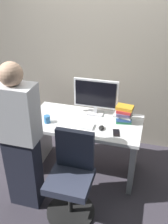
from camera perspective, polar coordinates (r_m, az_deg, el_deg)
name	(u,v)px	position (r m, az deg, el deg)	size (l,w,h in m)	color
ground_plane	(85,168)	(3.56, 0.22, -12.10)	(9.00, 9.00, 0.00)	#3D3842
wall_back	(102,40)	(3.58, 3.95, 15.42)	(6.40, 0.10, 3.00)	#9E9384
desk	(85,137)	(3.25, 0.24, -5.45)	(1.34, 0.69, 0.73)	white
office_chair	(71,180)	(2.78, -2.74, -14.46)	(0.52, 0.52, 0.94)	black
person_at_desk	(20,139)	(2.69, -13.75, -5.82)	(0.40, 0.24, 1.64)	#262838
monitor	(96,95)	(3.16, 2.56, 3.68)	(0.54, 0.14, 0.46)	silver
keyboard	(76,124)	(3.04, -1.83, -2.70)	(0.43, 0.13, 0.02)	white
mouse	(101,128)	(2.97, 3.79, -3.44)	(0.06, 0.10, 0.03)	black
cup_near_keyboard	(47,119)	(3.11, -8.04, -1.55)	(0.07, 0.07, 0.09)	#3372B2
book_stack	(124,114)	(3.10, 8.65, -0.46)	(0.23, 0.19, 0.21)	#338C59
cell_phone	(116,133)	(2.93, 7.02, -4.52)	(0.07, 0.14, 0.01)	black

